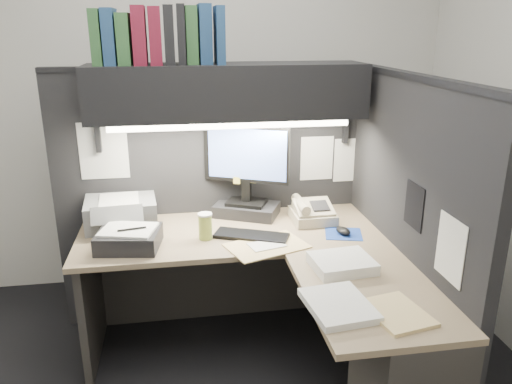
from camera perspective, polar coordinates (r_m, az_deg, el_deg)
wall_back at (r=3.61m, az=-6.51°, el=10.39°), size 3.50×0.04×2.70m
partition_back at (r=3.18m, az=-5.07°, el=-0.85°), size 1.90×0.06×1.60m
partition_right at (r=2.73m, az=16.58°, el=-4.87°), size 0.06×1.50×1.60m
desk at (r=2.57m, az=6.00°, el=-14.80°), size 1.70×1.53×0.73m
overhead_shelf at (r=2.85m, az=-3.25°, el=11.44°), size 1.55×0.34×0.30m
task_light_tube at (r=2.74m, az=-2.86°, el=7.57°), size 1.32×0.04×0.04m
monitor at (r=3.03m, az=-1.09°, el=1.31°), size 0.49×0.37×0.57m
keyboard at (r=2.78m, az=-0.51°, el=-5.02°), size 0.43×0.29×0.02m
mousepad at (r=2.87m, az=9.96°, el=-4.73°), size 0.24×0.23×0.00m
mouse at (r=2.85m, az=9.93°, el=-4.38°), size 0.09×0.12×0.04m
telephone at (r=3.01m, az=6.50°, el=-2.40°), size 0.25×0.26×0.10m
coffee_cup at (r=2.75m, az=-5.81°, el=-4.01°), size 0.10×0.10×0.14m
printer at (r=3.04m, az=-15.16°, el=-2.17°), size 0.43×0.37×0.16m
notebook_stack at (r=2.73m, az=-14.31°, el=-5.24°), size 0.35×0.31×0.09m
open_folder at (r=2.67m, az=1.24°, el=-6.17°), size 0.47×0.39×0.01m
paper_stack_a at (r=2.47m, az=9.81°, el=-8.04°), size 0.30×0.26×0.05m
paper_stack_b at (r=2.15m, az=9.40°, el=-12.66°), size 0.28×0.34×0.03m
manila_stack at (r=2.16m, az=15.79°, el=-13.15°), size 0.26×0.31×0.02m
binder_row at (r=2.81m, az=-11.00°, el=17.10°), size 0.68×0.26×0.31m
pinned_papers at (r=2.81m, az=3.37°, el=2.03°), size 1.76×1.31×0.51m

